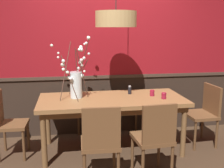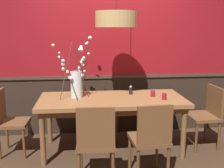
# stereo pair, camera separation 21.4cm
# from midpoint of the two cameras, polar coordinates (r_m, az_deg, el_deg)

# --- Properties ---
(ground_plane) EXTENTS (24.00, 24.00, 0.00)m
(ground_plane) POSITION_cam_midpoint_polar(r_m,az_deg,el_deg) (4.07, 1.55, -13.42)
(ground_plane) COLOR #422D1E
(back_wall) EXTENTS (5.99, 0.14, 2.78)m
(back_wall) POSITION_cam_midpoint_polar(r_m,az_deg,el_deg) (4.45, 0.37, 7.19)
(back_wall) COLOR #2D2119
(back_wall) RESTS_ON ground
(dining_table) EXTENTS (2.00, 0.91, 0.77)m
(dining_table) POSITION_cam_midpoint_polar(r_m,az_deg,el_deg) (3.83, 1.60, -4.13)
(dining_table) COLOR olive
(dining_table) RESTS_ON ground
(chair_near_side_left) EXTENTS (0.44, 0.44, 0.93)m
(chair_near_side_left) POSITION_cam_midpoint_polar(r_m,az_deg,el_deg) (3.05, -1.31, -11.61)
(chair_near_side_left) COLOR brown
(chair_near_side_left) RESTS_ON ground
(chair_head_east_end) EXTENTS (0.42, 0.48, 0.90)m
(chair_head_east_end) POSITION_cam_midpoint_polar(r_m,az_deg,el_deg) (4.28, 20.42, -5.55)
(chair_head_east_end) COLOR brown
(chair_head_east_end) RESTS_ON ground
(chair_head_west_end) EXTENTS (0.40, 0.42, 0.90)m
(chair_head_west_end) POSITION_cam_midpoint_polar(r_m,az_deg,el_deg) (3.99, -19.19, -6.79)
(chair_head_west_end) COLOR brown
(chair_head_west_end) RESTS_ON ground
(chair_far_side_right) EXTENTS (0.44, 0.44, 0.90)m
(chair_far_side_right) POSITION_cam_midpoint_polar(r_m,az_deg,el_deg) (4.78, 4.35, -3.04)
(chair_far_side_right) COLOR brown
(chair_far_side_right) RESTS_ON ground
(chair_near_side_right) EXTENTS (0.44, 0.46, 0.93)m
(chair_near_side_right) POSITION_cam_midpoint_polar(r_m,az_deg,el_deg) (3.18, 9.99, -10.82)
(chair_near_side_right) COLOR brown
(chair_near_side_right) RESTS_ON ground
(chair_far_side_left) EXTENTS (0.46, 0.42, 0.89)m
(chair_far_side_left) POSITION_cam_midpoint_polar(r_m,az_deg,el_deg) (4.69, -3.30, -3.33)
(chair_far_side_left) COLOR brown
(chair_far_side_left) RESTS_ON ground
(vase_with_blossoms) EXTENTS (0.56, 0.52, 0.83)m
(vase_with_blossoms) POSITION_cam_midpoint_polar(r_m,az_deg,el_deg) (3.83, -5.78, 0.50)
(vase_with_blossoms) COLOR silver
(vase_with_blossoms) RESTS_ON dining_table
(candle_holder_nearer_center) EXTENTS (0.07, 0.07, 0.09)m
(candle_holder_nearer_center) POSITION_cam_midpoint_polar(r_m,az_deg,el_deg) (3.80, 12.32, -2.55)
(candle_holder_nearer_center) COLOR maroon
(candle_holder_nearer_center) RESTS_ON dining_table
(candle_holder_nearer_edge) EXTENTS (0.07, 0.07, 0.08)m
(candle_holder_nearer_edge) POSITION_cam_midpoint_polar(r_m,az_deg,el_deg) (3.94, 9.99, -1.96)
(candle_holder_nearer_edge) COLOR maroon
(candle_holder_nearer_edge) RESTS_ON dining_table
(condiment_bottle) EXTENTS (0.05, 0.05, 0.12)m
(condiment_bottle) POSITION_cam_midpoint_polar(r_m,az_deg,el_deg) (4.02, 5.40, -1.32)
(condiment_bottle) COLOR black
(condiment_bottle) RESTS_ON dining_table
(pendant_lamp) EXTENTS (0.54, 0.54, 1.05)m
(pendant_lamp) POSITION_cam_midpoint_polar(r_m,az_deg,el_deg) (3.71, 2.53, 13.26)
(pendant_lamp) COLOR tan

